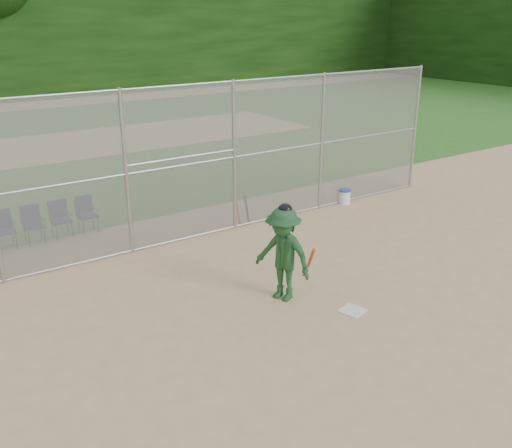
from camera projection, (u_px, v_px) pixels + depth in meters
ground at (327, 313)px, 11.28m from camera, size 100.00×100.00×0.00m
grass_strip at (60, 146)px, 25.23m from camera, size 100.00×100.00×0.00m
dirt_patch_far at (60, 146)px, 25.23m from camera, size 24.00×24.00×0.00m
backstop_fence at (201, 160)px, 14.43m from camera, size 16.09×0.09×4.00m
treeline at (31, 14)px, 24.86m from camera, size 81.00×60.00×11.00m
home_plate at (352, 311)px, 11.34m from camera, size 0.55×0.55×0.02m
batter_at_plate at (283, 254)px, 11.50m from camera, size 1.14×1.45×2.06m
water_cooler at (345, 196)px, 17.60m from camera, size 0.36×0.36×0.45m
spare_bats at (242, 210)px, 15.85m from camera, size 0.36×0.30×0.84m
chair_2 at (5, 230)px, 14.18m from camera, size 0.54×0.52×0.96m
chair_3 at (34, 225)px, 14.54m from camera, size 0.54×0.52×0.96m
chair_4 at (61, 220)px, 14.91m from camera, size 0.54×0.52×0.96m
chair_5 at (87, 215)px, 15.28m from camera, size 0.54×0.52×0.96m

